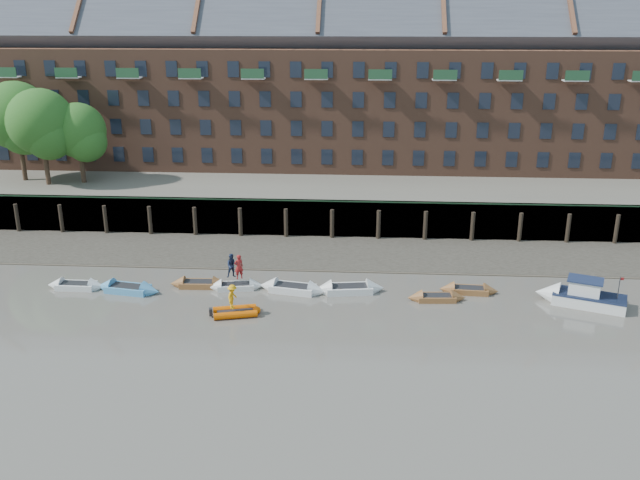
# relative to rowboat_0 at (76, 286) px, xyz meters

# --- Properties ---
(ground) EXTENTS (220.00, 220.00, 0.00)m
(ground) POSITION_rel_rowboat_0_xyz_m (15.72, -9.55, -0.22)
(ground) COLOR #5D5850
(ground) RESTS_ON ground
(foreshore) EXTENTS (110.00, 8.00, 0.50)m
(foreshore) POSITION_rel_rowboat_0_xyz_m (15.72, 8.45, -0.22)
(foreshore) COLOR #3D382F
(foreshore) RESTS_ON ground
(mud_band) EXTENTS (110.00, 1.60, 0.10)m
(mud_band) POSITION_rel_rowboat_0_xyz_m (15.72, 5.05, -0.22)
(mud_band) COLOR #4C4336
(mud_band) RESTS_ON ground
(river_wall) EXTENTS (110.00, 1.23, 3.30)m
(river_wall) POSITION_rel_rowboat_0_xyz_m (15.72, 12.83, 1.38)
(river_wall) COLOR #2D2A26
(river_wall) RESTS_ON ground
(bank_terrace) EXTENTS (110.00, 28.00, 3.20)m
(bank_terrace) POSITION_rel_rowboat_0_xyz_m (15.72, 26.45, 1.38)
(bank_terrace) COLOR #5E594D
(bank_terrace) RESTS_ON ground
(apartment_terrace) EXTENTS (80.60, 15.56, 20.98)m
(apartment_terrace) POSITION_rel_rowboat_0_xyz_m (15.72, 27.45, 12.61)
(apartment_terrace) COLOR brown
(apartment_terrace) RESTS_ON bank_terrace
(tree_cluster) EXTENTS (11.76, 7.74, 9.40)m
(tree_cluster) POSITION_rel_rowboat_0_xyz_m (-9.90, 17.80, 8.79)
(tree_cluster) COLOR #3A281C
(tree_cluster) RESTS_ON bank_terrace
(rowboat_0) EXTENTS (4.24, 1.30, 1.22)m
(rowboat_0) POSITION_rel_rowboat_0_xyz_m (0.00, 0.00, 0.00)
(rowboat_0) COLOR silver
(rowboat_0) RESTS_ON ground
(rowboat_1) EXTENTS (4.91, 2.17, 1.38)m
(rowboat_1) POSITION_rel_rowboat_0_xyz_m (3.89, -0.37, 0.03)
(rowboat_1) COLOR #478FBE
(rowboat_1) RESTS_ON ground
(rowboat_2) EXTENTS (4.21, 1.33, 1.21)m
(rowboat_2) POSITION_rel_rowboat_0_xyz_m (8.67, 0.87, -0.00)
(rowboat_2) COLOR brown
(rowboat_2) RESTS_ON ground
(rowboat_3) EXTENTS (4.10, 1.72, 1.15)m
(rowboat_3) POSITION_rel_rowboat_0_xyz_m (11.38, 0.66, -0.01)
(rowboat_3) COLOR silver
(rowboat_3) RESTS_ON ground
(rowboat_4) EXTENTS (5.08, 2.33, 1.42)m
(rowboat_4) POSITION_rel_rowboat_0_xyz_m (15.48, 0.40, 0.03)
(rowboat_4) COLOR silver
(rowboat_4) RESTS_ON ground
(rowboat_5) EXTENTS (5.16, 2.13, 1.45)m
(rowboat_5) POSITION_rel_rowboat_0_xyz_m (19.46, 0.54, 0.04)
(rowboat_5) COLOR silver
(rowboat_5) RESTS_ON ground
(rowboat_6) EXTENTS (4.04, 1.41, 1.15)m
(rowboat_6) POSITION_rel_rowboat_0_xyz_m (25.47, -0.48, -0.01)
(rowboat_6) COLOR brown
(rowboat_6) RESTS_ON ground
(rowboat_7) EXTENTS (4.15, 1.44, 1.19)m
(rowboat_7) POSITION_rel_rowboat_0_xyz_m (27.87, 0.98, -0.01)
(rowboat_7) COLOR brown
(rowboat_7) RESTS_ON ground
(rib_tender) EXTENTS (3.17, 2.09, 0.53)m
(rib_tender) POSITION_rel_rowboat_0_xyz_m (12.25, -3.63, 0.01)
(rib_tender) COLOR #CA4E01
(rib_tender) RESTS_ON ground
(motor_launch) EXTENTS (6.10, 3.84, 2.39)m
(motor_launch) POSITION_rel_rowboat_0_xyz_m (34.71, -0.39, 0.39)
(motor_launch) COLOR silver
(motor_launch) RESTS_ON ground
(person_rower_a) EXTENTS (0.79, 0.70, 1.80)m
(person_rower_a) POSITION_rel_rowboat_0_xyz_m (11.65, 0.71, 1.46)
(person_rower_a) COLOR maroon
(person_rower_a) RESTS_ON rowboat_3
(person_rower_b) EXTENTS (1.02, 0.89, 1.76)m
(person_rower_b) POSITION_rel_rowboat_0_xyz_m (11.13, 0.95, 1.44)
(person_rower_b) COLOR #19233F
(person_rower_b) RESTS_ON rowboat_3
(person_rib_crew) EXTENTS (0.82, 1.17, 1.65)m
(person_rib_crew) POSITION_rel_rowboat_0_xyz_m (12.00, -3.70, 1.11)
(person_rib_crew) COLOR orange
(person_rib_crew) RESTS_ON rib_tender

